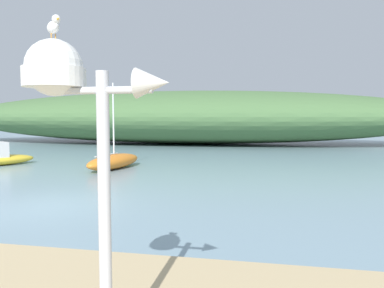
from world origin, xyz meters
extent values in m
plane|color=#7A99A8|center=(0.00, 0.00, 0.00)|extent=(120.00, 120.00, 0.00)
ellipsoid|color=#476B3D|center=(-1.79, 27.03, 2.67)|extent=(50.86, 14.27, 5.34)
cylinder|color=silver|center=(4.69, -6.26, 1.61)|extent=(0.12, 0.12, 2.82)
cylinder|color=silver|center=(4.69, -6.26, 2.84)|extent=(0.97, 0.07, 0.07)
cylinder|color=white|center=(4.20, -6.26, 2.97)|extent=(0.59, 0.59, 0.18)
sphere|color=white|center=(4.20, -6.26, 3.06)|extent=(0.54, 0.54, 0.54)
cone|color=silver|center=(5.17, -6.26, 2.90)|extent=(0.31, 0.28, 0.28)
cylinder|color=orange|center=(4.21, -6.24, 3.36)|extent=(0.01, 0.01, 0.05)
cylinder|color=orange|center=(4.19, -6.28, 3.36)|extent=(0.01, 0.01, 0.05)
ellipsoid|color=white|center=(4.20, -6.26, 3.44)|extent=(0.22, 0.21, 0.11)
ellipsoid|color=#9EA0A8|center=(4.20, -6.26, 3.46)|extent=(0.20, 0.18, 0.04)
sphere|color=white|center=(4.27, -6.32, 3.50)|extent=(0.08, 0.08, 0.08)
cone|color=gold|center=(4.31, -6.35, 3.49)|extent=(0.05, 0.05, 0.02)
ellipsoid|color=gold|center=(-7.89, 7.97, 0.28)|extent=(2.94, 3.62, 0.56)
ellipsoid|color=orange|center=(-1.23, 7.82, 0.37)|extent=(2.00, 4.34, 0.74)
cylinder|color=silver|center=(-1.23, 7.82, 2.44)|extent=(0.08, 0.08, 3.84)
cylinder|color=silver|center=(-1.35, 7.21, 0.77)|extent=(0.41, 1.86, 0.06)
camera|label=1|loc=(6.14, -9.41, 2.59)|focal=33.75mm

